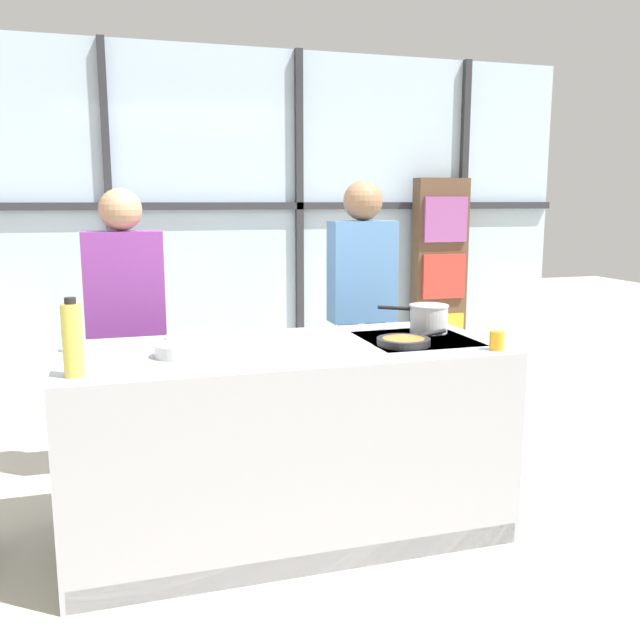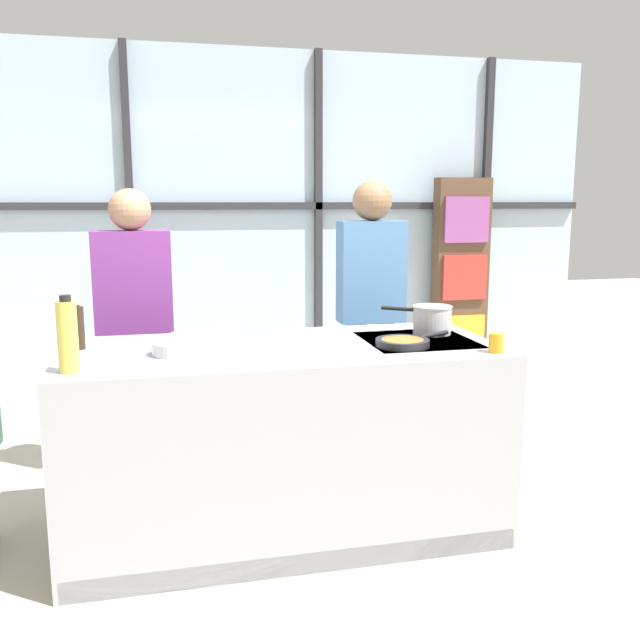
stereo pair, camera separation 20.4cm
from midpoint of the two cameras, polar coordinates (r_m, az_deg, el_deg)
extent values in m
plane|color=#BCB29E|center=(3.48, -1.22, -17.09)|extent=(18.00, 18.00, 0.00)
cube|color=silver|center=(5.71, -6.82, 8.11)|extent=(6.40, 0.04, 2.80)
cube|color=#2D2D33|center=(5.65, -6.79, 9.51)|extent=(6.40, 0.06, 0.06)
cube|color=#2D2D33|center=(5.62, -14.63, 7.83)|extent=(0.06, 0.06, 2.80)
cube|color=#2D2D33|center=(5.79, 0.88, 8.21)|extent=(0.06, 0.06, 2.80)
cube|color=#2D2D33|center=(6.34, 14.61, 8.05)|extent=(0.06, 0.06, 2.80)
cube|color=brown|center=(6.14, 12.64, 3.28)|extent=(0.48, 0.16, 1.78)
cube|color=gold|center=(6.13, 12.85, -1.45)|extent=(0.40, 0.03, 0.39)
cube|color=red|center=(6.05, 13.04, 3.51)|extent=(0.40, 0.03, 0.39)
cube|color=#994C93|center=(6.02, 13.23, 8.23)|extent=(0.40, 0.03, 0.39)
cube|color=#A8AAB2|center=(3.30, -1.25, -10.01)|extent=(2.02, 0.89, 0.91)
cube|color=black|center=(3.37, 9.95, -1.76)|extent=(0.52, 0.52, 0.01)
cube|color=black|center=(3.09, 0.52, -19.80)|extent=(1.98, 0.03, 0.10)
cylinder|color=#38383D|center=(3.21, 8.77, -2.28)|extent=(0.13, 0.13, 0.01)
cylinder|color=#38383D|center=(3.31, 12.79, -2.04)|extent=(0.13, 0.13, 0.01)
cylinder|color=#38383D|center=(3.44, 7.23, -1.42)|extent=(0.13, 0.13, 0.01)
cylinder|color=#38383D|center=(3.53, 11.03, -1.22)|extent=(0.13, 0.13, 0.01)
cylinder|color=#232838|center=(4.07, -12.23, -6.96)|extent=(0.14, 0.14, 0.83)
cylinder|color=#232838|center=(4.07, -14.96, -7.06)|extent=(0.14, 0.14, 0.83)
cube|color=#7A3384|center=(3.92, -14.02, 2.97)|extent=(0.43, 0.19, 0.59)
sphere|color=tan|center=(3.89, -14.28, 9.00)|extent=(0.23, 0.23, 0.23)
cylinder|color=#232838|center=(4.31, 6.73, -5.66)|extent=(0.13, 0.13, 0.85)
cylinder|color=#232838|center=(4.25, 4.43, -5.83)|extent=(0.13, 0.13, 0.85)
cube|color=#4C7AAD|center=(4.14, 5.76, 4.06)|extent=(0.40, 0.18, 0.61)
sphere|color=#8C6647|center=(4.12, 5.87, 9.96)|extent=(0.24, 0.24, 0.24)
cylinder|color=#232326|center=(3.20, 8.78, -1.91)|extent=(0.25, 0.25, 0.03)
cylinder|color=#B26B2D|center=(3.20, 8.79, -1.69)|extent=(0.20, 0.20, 0.01)
cylinder|color=#232326|center=(3.38, 11.29, -1.23)|extent=(0.19, 0.11, 0.02)
cylinder|color=silver|center=(3.52, 11.07, 0.00)|extent=(0.19, 0.19, 0.14)
cylinder|color=silver|center=(3.50, 11.11, 1.10)|extent=(0.20, 0.20, 0.01)
cylinder|color=black|center=(3.55, 8.20, 0.94)|extent=(0.15, 0.12, 0.02)
cylinder|color=white|center=(3.43, -8.95, -1.29)|extent=(0.25, 0.25, 0.01)
cylinder|color=silver|center=(3.05, -10.09, -2.35)|extent=(0.22, 0.22, 0.06)
cylinder|color=#4C4C51|center=(3.04, -10.11, -1.94)|extent=(0.18, 0.18, 0.01)
cylinder|color=#E0CC4C|center=(2.81, -18.54, -1.40)|extent=(0.08, 0.08, 0.29)
cylinder|color=black|center=(2.78, -18.72, 1.73)|extent=(0.04, 0.04, 0.02)
cylinder|color=#332319|center=(3.25, -17.98, -0.66)|extent=(0.05, 0.05, 0.20)
sphere|color=#B2B2B7|center=(3.23, -18.09, 1.33)|extent=(0.03, 0.03, 0.03)
cylinder|color=orange|center=(3.16, 16.43, -1.87)|extent=(0.07, 0.07, 0.09)
camera|label=1|loc=(0.10, -88.22, 0.32)|focal=38.00mm
camera|label=2|loc=(0.10, 91.78, -0.32)|focal=38.00mm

